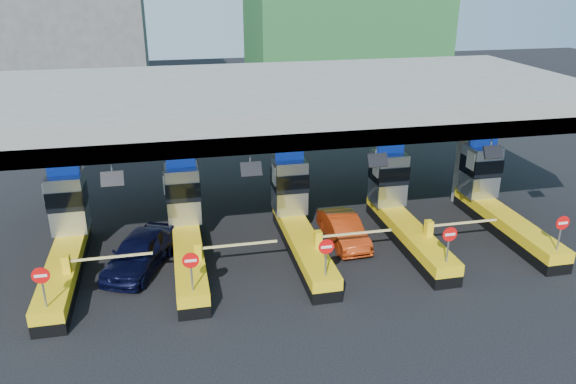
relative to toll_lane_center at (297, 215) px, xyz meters
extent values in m
plane|color=black|center=(0.00, -0.28, -1.40)|extent=(120.00, 120.00, 0.00)
cube|color=slate|center=(0.00, 2.72, 4.85)|extent=(28.00, 12.00, 1.50)
cube|color=#4C4C49|center=(0.00, -2.98, 4.45)|extent=(28.00, 0.60, 0.70)
cube|color=slate|center=(-10.00, 2.72, 1.35)|extent=(1.00, 1.00, 5.50)
cube|color=slate|center=(0.00, 2.72, 1.35)|extent=(1.00, 1.00, 5.50)
cube|color=slate|center=(10.00, 2.72, 1.35)|extent=(1.00, 1.00, 5.50)
cylinder|color=slate|center=(-7.50, -2.98, 3.85)|extent=(0.06, 0.06, 0.50)
cube|color=black|center=(-7.50, -3.18, 3.50)|extent=(0.80, 0.38, 0.54)
cylinder|color=slate|center=(-2.50, -2.98, 3.85)|extent=(0.06, 0.06, 0.50)
cube|color=black|center=(-2.50, -3.18, 3.50)|extent=(0.80, 0.38, 0.54)
cylinder|color=slate|center=(2.50, -2.98, 3.85)|extent=(0.06, 0.06, 0.50)
cube|color=black|center=(2.50, -3.18, 3.50)|extent=(0.80, 0.38, 0.54)
cylinder|color=slate|center=(7.50, -2.98, 3.85)|extent=(0.06, 0.06, 0.50)
cube|color=black|center=(7.50, -3.18, 3.50)|extent=(0.80, 0.38, 0.54)
cube|color=black|center=(-10.00, -1.28, -1.15)|extent=(1.20, 8.00, 0.50)
cube|color=#E5B70C|center=(-10.00, -1.28, -0.65)|extent=(1.20, 8.00, 0.50)
cube|color=#9EA3A8|center=(-10.00, 1.52, 0.90)|extent=(1.50, 1.50, 2.60)
cube|color=black|center=(-10.00, 1.50, 1.20)|extent=(1.56, 1.56, 0.90)
cube|color=#0C2DBF|center=(-10.00, 1.52, 2.48)|extent=(1.30, 0.35, 0.55)
cube|color=white|center=(-10.80, 1.22, 1.60)|extent=(0.06, 0.70, 0.90)
cylinder|color=slate|center=(-10.00, -4.88, 0.25)|extent=(0.07, 0.07, 1.30)
cylinder|color=red|center=(-10.00, -4.91, 0.85)|extent=(0.60, 0.04, 0.60)
cube|color=white|center=(-10.00, -4.93, 0.85)|extent=(0.42, 0.02, 0.10)
cube|color=#E5B70C|center=(-9.65, -2.48, -0.05)|extent=(0.30, 0.35, 0.70)
cube|color=white|center=(-8.00, -2.48, 0.05)|extent=(3.20, 0.08, 0.08)
cube|color=black|center=(-5.00, -1.28, -1.15)|extent=(1.20, 8.00, 0.50)
cube|color=#E5B70C|center=(-5.00, -1.28, -0.65)|extent=(1.20, 8.00, 0.50)
cube|color=#9EA3A8|center=(-5.00, 1.52, 0.90)|extent=(1.50, 1.50, 2.60)
cube|color=black|center=(-5.00, 1.50, 1.20)|extent=(1.56, 1.56, 0.90)
cube|color=#0C2DBF|center=(-5.00, 1.52, 2.48)|extent=(1.30, 0.35, 0.55)
cube|color=white|center=(-5.80, 1.22, 1.60)|extent=(0.06, 0.70, 0.90)
cylinder|color=slate|center=(-5.00, -4.88, 0.25)|extent=(0.07, 0.07, 1.30)
cylinder|color=red|center=(-5.00, -4.91, 0.85)|extent=(0.60, 0.04, 0.60)
cube|color=white|center=(-5.00, -4.93, 0.85)|extent=(0.42, 0.02, 0.10)
cube|color=#E5B70C|center=(-4.65, -2.48, -0.05)|extent=(0.30, 0.35, 0.70)
cube|color=white|center=(-3.00, -2.48, 0.05)|extent=(3.20, 0.08, 0.08)
cube|color=black|center=(0.00, -1.28, -1.15)|extent=(1.20, 8.00, 0.50)
cube|color=#E5B70C|center=(0.00, -1.28, -0.65)|extent=(1.20, 8.00, 0.50)
cube|color=#9EA3A8|center=(0.00, 1.52, 0.90)|extent=(1.50, 1.50, 2.60)
cube|color=black|center=(0.00, 1.50, 1.20)|extent=(1.56, 1.56, 0.90)
cube|color=#0C2DBF|center=(0.00, 1.52, 2.48)|extent=(1.30, 0.35, 0.55)
cube|color=white|center=(-0.80, 1.22, 1.60)|extent=(0.06, 0.70, 0.90)
cylinder|color=slate|center=(0.00, -4.88, 0.25)|extent=(0.07, 0.07, 1.30)
cylinder|color=red|center=(0.00, -4.91, 0.85)|extent=(0.60, 0.04, 0.60)
cube|color=white|center=(0.00, -4.93, 0.85)|extent=(0.42, 0.02, 0.10)
cube|color=#E5B70C|center=(0.35, -2.48, -0.05)|extent=(0.30, 0.35, 0.70)
cube|color=white|center=(2.00, -2.48, 0.05)|extent=(3.20, 0.08, 0.08)
cube|color=black|center=(5.00, -1.28, -1.15)|extent=(1.20, 8.00, 0.50)
cube|color=#E5B70C|center=(5.00, -1.28, -0.65)|extent=(1.20, 8.00, 0.50)
cube|color=#9EA3A8|center=(5.00, 1.52, 0.90)|extent=(1.50, 1.50, 2.60)
cube|color=black|center=(5.00, 1.50, 1.20)|extent=(1.56, 1.56, 0.90)
cube|color=#0C2DBF|center=(5.00, 1.52, 2.48)|extent=(1.30, 0.35, 0.55)
cube|color=white|center=(4.20, 1.22, 1.60)|extent=(0.06, 0.70, 0.90)
cylinder|color=slate|center=(5.00, -4.88, 0.25)|extent=(0.07, 0.07, 1.30)
cylinder|color=red|center=(5.00, -4.91, 0.85)|extent=(0.60, 0.04, 0.60)
cube|color=white|center=(5.00, -4.93, 0.85)|extent=(0.42, 0.02, 0.10)
cube|color=#E5B70C|center=(5.35, -2.48, -0.05)|extent=(0.30, 0.35, 0.70)
cube|color=white|center=(7.00, -2.48, 0.05)|extent=(3.20, 0.08, 0.08)
cube|color=black|center=(10.00, -1.28, -1.15)|extent=(1.20, 8.00, 0.50)
cube|color=#E5B70C|center=(10.00, -1.28, -0.65)|extent=(1.20, 8.00, 0.50)
cube|color=#9EA3A8|center=(10.00, 1.52, 0.90)|extent=(1.50, 1.50, 2.60)
cube|color=black|center=(10.00, 1.50, 1.20)|extent=(1.56, 1.56, 0.90)
cube|color=#0C2DBF|center=(10.00, 1.52, 2.48)|extent=(1.30, 0.35, 0.55)
cube|color=white|center=(9.20, 1.22, 1.60)|extent=(0.06, 0.70, 0.90)
cylinder|color=slate|center=(10.00, -4.88, 0.25)|extent=(0.07, 0.07, 1.30)
cylinder|color=red|center=(10.00, -4.91, 0.85)|extent=(0.60, 0.04, 0.60)
cube|color=white|center=(10.00, -4.93, 0.85)|extent=(0.42, 0.02, 0.10)
cube|color=#E5B70C|center=(10.35, -2.48, -0.05)|extent=(0.30, 0.35, 0.70)
cube|color=white|center=(12.00, -2.48, 0.05)|extent=(3.20, 0.08, 0.08)
cube|color=#4C4C49|center=(-14.00, 35.72, 7.60)|extent=(14.00, 10.00, 18.00)
imported|color=black|center=(-7.00, -0.97, -0.61)|extent=(3.56, 5.00, 1.58)
imported|color=#A72F0C|center=(2.13, -0.45, -0.73)|extent=(1.56, 4.08, 1.33)
camera|label=1|loc=(-5.35, -22.83, 10.43)|focal=35.00mm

